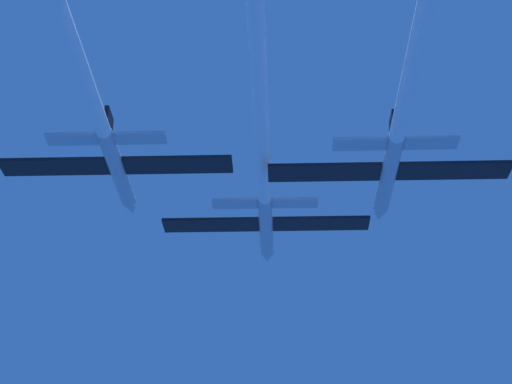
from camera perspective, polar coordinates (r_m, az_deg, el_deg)
jet_lead at (r=58.95m, az=0.35°, el=4.69°), size 17.79×58.73×2.95m
jet_left_wing at (r=52.87m, az=-12.38°, el=10.11°), size 17.79×57.13×2.95m
jet_right_wing at (r=52.64m, az=10.38°, el=8.02°), size 17.79×50.02×2.95m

